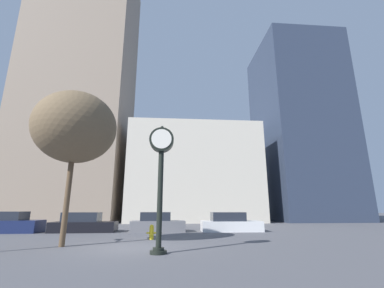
{
  "coord_description": "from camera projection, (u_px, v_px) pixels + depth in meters",
  "views": [
    {
      "loc": [
        1.7,
        -11.56,
        1.55
      ],
      "look_at": [
        3.53,
        10.8,
        7.27
      ],
      "focal_mm": 24.0,
      "sensor_mm": 36.0,
      "label": 1
    }
  ],
  "objects": [
    {
      "name": "building_storefront_row",
      "position": [
        193.0,
        175.0,
        35.72
      ],
      "size": [
        16.62,
        12.0,
        12.29
      ],
      "color": "beige",
      "rests_on": "ground_plane"
    },
    {
      "name": "ground_plane",
      "position": [
        129.0,
        248.0,
        10.65
      ],
      "size": [
        200.0,
        200.0,
        0.0
      ],
      "primitive_type": "plane",
      "color": "#515156"
    },
    {
      "name": "building_glass_modern",
      "position": [
        299.0,
        128.0,
        38.8
      ],
      "size": [
        10.97,
        12.0,
        26.91
      ],
      "color": "#2D384C",
      "rests_on": "ground_plane"
    },
    {
      "name": "street_clock",
      "position": [
        161.0,
        163.0,
        10.0
      ],
      "size": [
        0.96,
        0.61,
        4.83
      ],
      "color": "black",
      "rests_on": "ground_plane"
    },
    {
      "name": "car_white",
      "position": [
        230.0,
        223.0,
        18.73
      ],
      "size": [
        4.37,
        2.06,
        1.35
      ],
      "rotation": [
        0.0,
        0.0,
        -0.03
      ],
      "color": "silver",
      "rests_on": "ground_plane"
    },
    {
      "name": "bare_tree",
      "position": [
        75.0,
        128.0,
        12.26
      ],
      "size": [
        3.8,
        3.8,
        7.07
      ],
      "color": "brown",
      "rests_on": "ground_plane"
    },
    {
      "name": "fire_hydrant_near",
      "position": [
        152.0,
        232.0,
        13.64
      ],
      "size": [
        0.54,
        0.24,
        0.76
      ],
      "color": "yellow",
      "rests_on": "ground_plane"
    },
    {
      "name": "building_tall_tower",
      "position": [
        83.0,
        80.0,
        37.86
      ],
      "size": [
        13.49,
        12.0,
        40.02
      ],
      "color": "gray",
      "rests_on": "ground_plane"
    },
    {
      "name": "car_black",
      "position": [
        84.0,
        224.0,
        18.12
      ],
      "size": [
        4.42,
        1.99,
        1.35
      ],
      "rotation": [
        0.0,
        0.0,
        0.03
      ],
      "color": "black",
      "rests_on": "ground_plane"
    },
    {
      "name": "car_navy",
      "position": [
        8.0,
        224.0,
        17.55
      ],
      "size": [
        4.18,
        1.89,
        1.41
      ],
      "rotation": [
        0.0,
        0.0,
        0.03
      ],
      "color": "#19234C",
      "rests_on": "ground_plane"
    },
    {
      "name": "car_grey",
      "position": [
        157.0,
        223.0,
        18.37
      ],
      "size": [
        3.84,
        1.8,
        1.36
      ],
      "rotation": [
        0.0,
        0.0,
        0.02
      ],
      "color": "slate",
      "rests_on": "ground_plane"
    }
  ]
}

